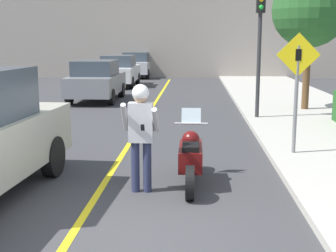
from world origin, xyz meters
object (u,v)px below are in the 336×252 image
(parked_car_grey, at_px, (96,80))
(parked_car_white, at_px, (119,71))
(traffic_light, at_px, (260,28))
(crossing_sign, at_px, (297,82))
(street_tree, at_px, (310,10))
(motorcycle, at_px, (191,157))
(person_biker, at_px, (141,126))
(parked_car_silver, at_px, (137,65))

(parked_car_grey, height_order, parked_car_white, same)
(traffic_light, xyz_separation_m, parked_car_white, (-6.05, 10.63, -2.00))
(crossing_sign, relative_size, parked_car_grey, 0.60)
(traffic_light, relative_size, parked_car_grey, 0.94)
(street_tree, xyz_separation_m, parked_car_grey, (-7.93, 2.69, -2.64))
(motorcycle, xyz_separation_m, parked_car_grey, (-4.01, 11.16, 0.37))
(person_biker, height_order, street_tree, street_tree)
(motorcycle, bearing_deg, traffic_light, 73.03)
(parked_car_white, bearing_deg, crossing_sign, -67.83)
(parked_car_grey, bearing_deg, parked_car_silver, 89.14)
(street_tree, bearing_deg, parked_car_grey, 161.28)
(crossing_sign, height_order, parked_car_white, crossing_sign)
(crossing_sign, distance_m, parked_car_silver, 22.25)
(crossing_sign, relative_size, parked_car_silver, 0.60)
(person_biker, distance_m, parked_car_silver, 24.01)
(parked_car_grey, bearing_deg, parked_car_white, 90.25)
(parked_car_white, bearing_deg, person_biker, -79.71)
(crossing_sign, relative_size, street_tree, 0.54)
(parked_car_white, bearing_deg, street_tree, -47.77)
(person_biker, bearing_deg, street_tree, 62.13)
(parked_car_grey, xyz_separation_m, parked_car_white, (-0.03, 6.07, 0.00))
(street_tree, height_order, parked_car_grey, street_tree)
(parked_car_grey, bearing_deg, street_tree, -18.72)
(parked_car_grey, bearing_deg, motorcycle, -70.24)
(motorcycle, height_order, crossing_sign, crossing_sign)
(motorcycle, xyz_separation_m, street_tree, (3.92, 8.47, 3.01))
(street_tree, relative_size, parked_car_white, 1.11)
(street_tree, relative_size, parked_car_silver, 1.11)
(crossing_sign, height_order, street_tree, street_tree)
(motorcycle, bearing_deg, parked_car_white, 103.18)
(street_tree, distance_m, parked_car_grey, 8.77)
(person_biker, xyz_separation_m, parked_car_white, (-3.22, 17.71, -0.27))
(street_tree, distance_m, parked_car_white, 12.12)
(traffic_light, distance_m, parked_car_white, 12.39)
(crossing_sign, relative_size, traffic_light, 0.64)
(motorcycle, height_order, parked_car_white, parked_car_white)
(street_tree, relative_size, parked_car_grey, 1.11)
(street_tree, bearing_deg, motorcycle, -114.80)
(motorcycle, distance_m, crossing_sign, 3.16)
(person_biker, bearing_deg, parked_car_white, 100.29)
(person_biker, bearing_deg, crossing_sign, 38.73)
(traffic_light, distance_m, street_tree, 2.74)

